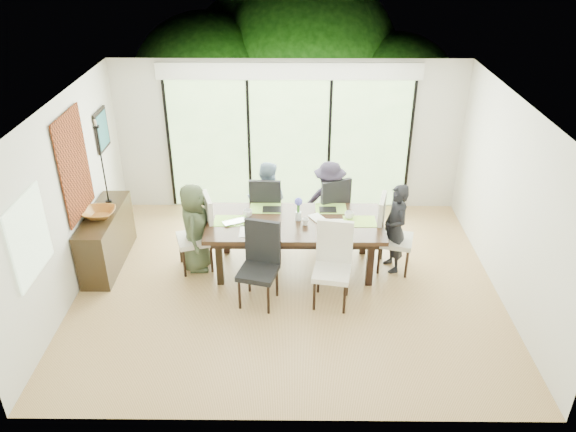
{
  "coord_description": "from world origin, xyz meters",
  "views": [
    {
      "loc": [
        0.06,
        -6.73,
        4.8
      ],
      "look_at": [
        0.0,
        0.25,
        1.0
      ],
      "focal_mm": 35.0,
      "sensor_mm": 36.0,
      "label": 1
    }
  ],
  "objects_px": {
    "laptop": "(236,224)",
    "cup_b": "(305,222)",
    "chair_right_end": "(396,234)",
    "chair_far_left": "(267,207)",
    "person_left_end": "(195,228)",
    "bowl": "(99,213)",
    "chair_far_right": "(329,208)",
    "chair_left_end": "(194,233)",
    "vase": "(298,216)",
    "person_far_left": "(267,202)",
    "cup_c": "(349,215)",
    "sideboard": "(107,238)",
    "person_far_right": "(329,202)",
    "table_top": "(295,223)",
    "chair_near_left": "(258,266)",
    "chair_near_right": "(332,267)",
    "cup_a": "(248,213)",
    "person_right_end": "(395,228)"
  },
  "relations": [
    {
      "from": "cup_c",
      "to": "sideboard",
      "type": "bearing_deg",
      "value": 179.83
    },
    {
      "from": "person_left_end",
      "to": "cup_a",
      "type": "distance_m",
      "value": 0.81
    },
    {
      "from": "chair_far_left",
      "to": "chair_near_left",
      "type": "xyz_separation_m",
      "value": [
        -0.05,
        -1.72,
        0.0
      ]
    },
    {
      "from": "chair_far_right",
      "to": "chair_near_left",
      "type": "xyz_separation_m",
      "value": [
        -1.05,
        -1.72,
        0.0
      ]
    },
    {
      "from": "chair_far_left",
      "to": "cup_b",
      "type": "xyz_separation_m",
      "value": [
        0.6,
        -0.95,
        0.26
      ]
    },
    {
      "from": "chair_right_end",
      "to": "chair_near_right",
      "type": "height_order",
      "value": "same"
    },
    {
      "from": "chair_right_end",
      "to": "person_right_end",
      "type": "relative_size",
      "value": 0.85
    },
    {
      "from": "table_top",
      "to": "person_left_end",
      "type": "bearing_deg",
      "value": 180.0
    },
    {
      "from": "laptop",
      "to": "cup_b",
      "type": "xyz_separation_m",
      "value": [
        1.0,
        0.0,
        0.04
      ]
    },
    {
      "from": "table_top",
      "to": "person_far_left",
      "type": "xyz_separation_m",
      "value": [
        -0.45,
        0.83,
        -0.08
      ]
    },
    {
      "from": "chair_right_end",
      "to": "chair_far_left",
      "type": "xyz_separation_m",
      "value": [
        -1.95,
        0.85,
        0.0
      ]
    },
    {
      "from": "chair_left_end",
      "to": "chair_near_left",
      "type": "distance_m",
      "value": 1.33
    },
    {
      "from": "chair_far_right",
      "to": "bowl",
      "type": "distance_m",
      "value": 3.53
    },
    {
      "from": "chair_left_end",
      "to": "chair_near_left",
      "type": "bearing_deg",
      "value": 31.1
    },
    {
      "from": "person_far_right",
      "to": "table_top",
      "type": "bearing_deg",
      "value": 66.59
    },
    {
      "from": "person_far_left",
      "to": "cup_a",
      "type": "bearing_deg",
      "value": 82.59
    },
    {
      "from": "chair_far_left",
      "to": "chair_near_right",
      "type": "bearing_deg",
      "value": 122.22
    },
    {
      "from": "cup_c",
      "to": "sideboard",
      "type": "height_order",
      "value": "cup_c"
    },
    {
      "from": "person_left_end",
      "to": "bowl",
      "type": "distance_m",
      "value": 1.4
    },
    {
      "from": "laptop",
      "to": "chair_near_right",
      "type": "bearing_deg",
      "value": -55.71
    },
    {
      "from": "chair_far_right",
      "to": "person_left_end",
      "type": "height_order",
      "value": "person_left_end"
    },
    {
      "from": "cup_b",
      "to": "sideboard",
      "type": "bearing_deg",
      "value": 175.99
    },
    {
      "from": "chair_far_right",
      "to": "person_far_left",
      "type": "bearing_deg",
      "value": -21.91
    },
    {
      "from": "chair_left_end",
      "to": "chair_far_left",
      "type": "bearing_deg",
      "value": 111.11
    },
    {
      "from": "person_far_left",
      "to": "person_left_end",
      "type": "bearing_deg",
      "value": 51.64
    },
    {
      "from": "chair_far_left",
      "to": "person_far_right",
      "type": "distance_m",
      "value": 1.01
    },
    {
      "from": "person_left_end",
      "to": "cup_c",
      "type": "distance_m",
      "value": 2.29
    },
    {
      "from": "chair_near_right",
      "to": "person_left_end",
      "type": "relative_size",
      "value": 0.85
    },
    {
      "from": "table_top",
      "to": "vase",
      "type": "distance_m",
      "value": 0.12
    },
    {
      "from": "table_top",
      "to": "vase",
      "type": "height_order",
      "value": "vase"
    },
    {
      "from": "chair_left_end",
      "to": "vase",
      "type": "bearing_deg",
      "value": 73.97
    },
    {
      "from": "person_far_right",
      "to": "cup_a",
      "type": "relative_size",
      "value": 10.4
    },
    {
      "from": "chair_far_right",
      "to": "person_far_right",
      "type": "height_order",
      "value": "person_far_right"
    },
    {
      "from": "person_far_left",
      "to": "person_far_right",
      "type": "bearing_deg",
      "value": -167.22
    },
    {
      "from": "chair_far_right",
      "to": "chair_near_left",
      "type": "relative_size",
      "value": 1.0
    },
    {
      "from": "cup_c",
      "to": "sideboard",
      "type": "relative_size",
      "value": 0.09
    },
    {
      "from": "chair_far_left",
      "to": "chair_near_right",
      "type": "relative_size",
      "value": 1.0
    },
    {
      "from": "chair_far_left",
      "to": "cup_c",
      "type": "xyz_separation_m",
      "value": [
        1.25,
        -0.75,
        0.27
      ]
    },
    {
      "from": "chair_near_left",
      "to": "vase",
      "type": "height_order",
      "value": "chair_near_left"
    },
    {
      "from": "person_far_right",
      "to": "sideboard",
      "type": "height_order",
      "value": "person_far_right"
    },
    {
      "from": "table_top",
      "to": "bowl",
      "type": "xyz_separation_m",
      "value": [
        -2.86,
        0.01,
        0.15
      ]
    },
    {
      "from": "laptop",
      "to": "vase",
      "type": "bearing_deg",
      "value": -16.55
    },
    {
      "from": "chair_right_end",
      "to": "cup_a",
      "type": "bearing_deg",
      "value": 100.48
    },
    {
      "from": "chair_right_end",
      "to": "person_right_end",
      "type": "height_order",
      "value": "person_right_end"
    },
    {
      "from": "chair_left_end",
      "to": "chair_near_right",
      "type": "relative_size",
      "value": 1.0
    },
    {
      "from": "person_left_end",
      "to": "person_far_left",
      "type": "distance_m",
      "value": 1.32
    },
    {
      "from": "vase",
      "to": "sideboard",
      "type": "relative_size",
      "value": 0.08
    },
    {
      "from": "chair_near_right",
      "to": "person_left_end",
      "type": "height_order",
      "value": "person_left_end"
    },
    {
      "from": "chair_far_left",
      "to": "cup_b",
      "type": "bearing_deg",
      "value": 125.58
    },
    {
      "from": "chair_near_left",
      "to": "cup_a",
      "type": "relative_size",
      "value": 8.87
    }
  ]
}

